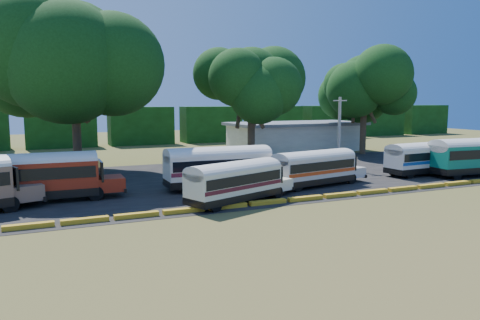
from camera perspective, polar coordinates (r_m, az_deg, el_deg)
name	(u,v)px	position (r m, az deg, el deg)	size (l,w,h in m)	color
ground	(294,205)	(32.16, 6.61, -5.52)	(160.00, 160.00, 0.00)	#48541C
asphalt_strip	(237,178)	(43.10, -0.39, -2.16)	(64.00, 24.00, 0.02)	black
curb	(287,200)	(32.97, 5.73, -4.92)	(53.70, 0.45, 0.30)	gold
terminal_building	(296,136)	(66.54, 6.81, 2.91)	(19.00, 9.00, 4.00)	silver
treeline_backdrop	(141,126)	(76.74, -11.99, 4.11)	(130.00, 4.00, 6.00)	black
bus_red	(36,174)	(35.52, -23.61, -1.60)	(10.62, 2.85, 3.48)	black
bus_cream_west	(236,180)	(32.31, -0.44, -2.41)	(9.13, 5.17, 2.94)	black
bus_cream_east	(221,165)	(37.67, -2.37, -0.60)	(10.45, 2.86, 3.41)	black
bus_white_red	(316,166)	(39.08, 9.20, -0.75)	(9.38, 3.94, 3.00)	black
bus_white_blue	(424,157)	(47.90, 21.54, 0.40)	(9.62, 2.99, 3.12)	black
bus_teal	(477,154)	(49.28, 26.88, 0.63)	(11.04, 3.51, 3.57)	black
tree_west	(73,56)	(46.86, -19.66, 11.82)	(13.77, 13.77, 16.20)	#342B1A
tree_center	(251,80)	(50.44, 1.40, 9.77)	(9.18, 9.18, 12.69)	#342B1A
tree_east	(365,83)	(63.71, 14.96, 9.08)	(9.78, 9.78, 12.96)	#342B1A
utility_pole	(339,132)	(49.36, 12.00, 3.35)	(1.60, 0.30, 7.43)	gray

